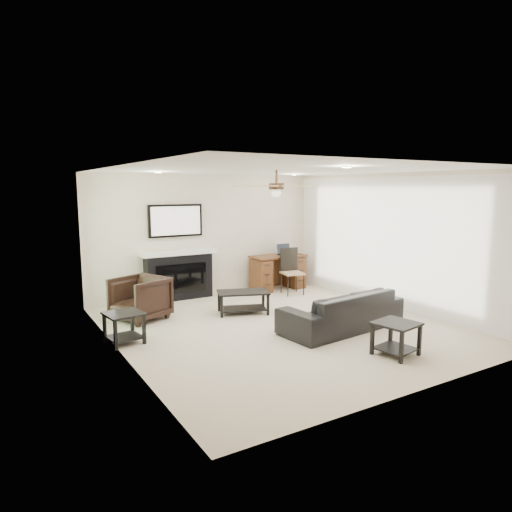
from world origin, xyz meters
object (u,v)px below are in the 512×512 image
object	(u,v)px
armchair	(140,298)
desk	(278,272)
coffee_table	(243,302)
sofa	(342,310)
fireplace_unit	(179,252)

from	to	relation	value
armchair	desk	bearing A→B (deg)	80.80
armchair	coffee_table	xyz separation A→B (m)	(1.70, -0.55, -0.17)
armchair	desk	world-z (taller)	desk
sofa	coffee_table	size ratio (longest dim) A/B	2.33
armchair	coffee_table	world-z (taller)	armchair
sofa	fireplace_unit	distance (m)	3.56
sofa	coffee_table	bearing A→B (deg)	-66.70
coffee_table	fireplace_unit	world-z (taller)	fireplace_unit
desk	sofa	bearing A→B (deg)	-103.87
coffee_table	fireplace_unit	xyz separation A→B (m)	(-0.59, 1.57, 0.75)
armchair	fireplace_unit	xyz separation A→B (m)	(1.11, 1.02, 0.58)
sofa	desk	distance (m)	3.00
fireplace_unit	coffee_table	bearing A→B (deg)	-69.27
coffee_table	fireplace_unit	distance (m)	1.84
fireplace_unit	desk	xyz separation A→B (m)	(2.21, -0.25, -0.57)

